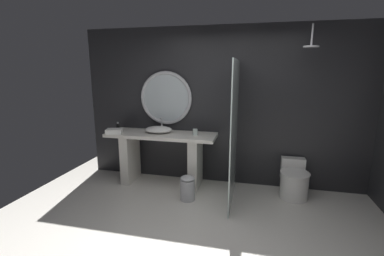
# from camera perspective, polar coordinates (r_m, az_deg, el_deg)

# --- Properties ---
(ground_plane) EXTENTS (5.76, 5.76, 0.00)m
(ground_plane) POSITION_cam_1_polar(r_m,az_deg,el_deg) (3.23, 1.44, -23.98)
(ground_plane) COLOR silver
(back_wall_panel) EXTENTS (4.80, 0.10, 2.60)m
(back_wall_panel) POSITION_cam_1_polar(r_m,az_deg,el_deg) (4.52, 6.51, 4.46)
(back_wall_panel) COLOR #232326
(back_wall_panel) RESTS_ON ground_plane
(vanity_counter) EXTENTS (1.82, 0.58, 0.88)m
(vanity_counter) POSITION_cam_1_polar(r_m,az_deg,el_deg) (4.56, -6.44, -5.14)
(vanity_counter) COLOR silver
(vanity_counter) RESTS_ON ground_plane
(vessel_sink) EXTENTS (0.46, 0.38, 0.24)m
(vessel_sink) POSITION_cam_1_polar(r_m,az_deg,el_deg) (4.52, -7.14, -0.32)
(vessel_sink) COLOR white
(vessel_sink) RESTS_ON vanity_counter
(tumbler_cup) EXTENTS (0.08, 0.08, 0.10)m
(tumbler_cup) POSITION_cam_1_polar(r_m,az_deg,el_deg) (4.32, 0.68, -0.85)
(tumbler_cup) COLOR silver
(tumbler_cup) RESTS_ON vanity_counter
(soap_dispenser) EXTENTS (0.06, 0.06, 0.15)m
(soap_dispenser) POSITION_cam_1_polar(r_m,az_deg,el_deg) (4.79, -15.45, 0.24)
(soap_dispenser) COLOR black
(soap_dispenser) RESTS_ON vanity_counter
(round_wall_mirror) EXTENTS (0.91, 0.06, 0.91)m
(round_wall_mirror) POSITION_cam_1_polar(r_m,az_deg,el_deg) (4.63, -5.56, 6.34)
(round_wall_mirror) COLOR #B7B7BC
(shower_glass_panel) EXTENTS (0.02, 1.20, 2.05)m
(shower_glass_panel) POSITION_cam_1_polar(r_m,az_deg,el_deg) (3.91, 8.94, -0.97)
(shower_glass_panel) COLOR silver
(shower_glass_panel) RESTS_ON ground_plane
(rain_shower_head) EXTENTS (0.20, 0.20, 0.30)m
(rain_shower_head) POSITION_cam_1_polar(r_m,az_deg,el_deg) (4.05, 23.99, 15.85)
(rain_shower_head) COLOR #B7B7BC
(toilet) EXTENTS (0.43, 0.59, 0.55)m
(toilet) POSITION_cam_1_polar(r_m,az_deg,el_deg) (4.45, 20.78, -10.50)
(toilet) COLOR white
(toilet) RESTS_ON ground_plane
(waste_bin) EXTENTS (0.22, 0.22, 0.38)m
(waste_bin) POSITION_cam_1_polar(r_m,az_deg,el_deg) (4.09, -0.96, -12.59)
(waste_bin) COLOR #B7B7BC
(waste_bin) RESTS_ON ground_plane
(folded_hand_towel) EXTENTS (0.30, 0.26, 0.08)m
(folded_hand_towel) POSITION_cam_1_polar(r_m,az_deg,el_deg) (4.60, -16.18, -0.66)
(folded_hand_towel) COLOR white
(folded_hand_towel) RESTS_ON vanity_counter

